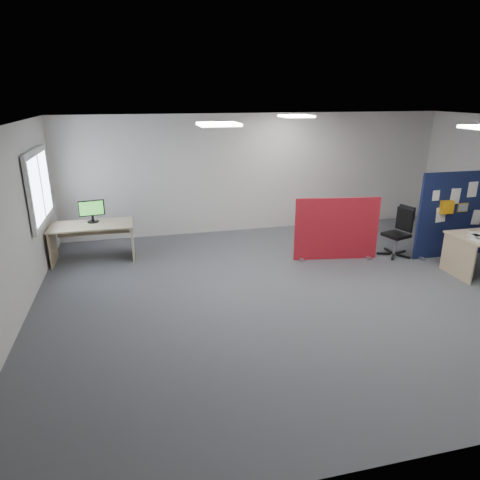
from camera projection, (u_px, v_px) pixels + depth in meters
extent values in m
plane|color=#505358|center=(315.00, 289.00, 7.17)|extent=(9.00, 9.00, 0.00)
cube|color=white|center=(325.00, 123.00, 6.30)|extent=(9.00, 7.00, 0.02)
cube|color=silver|center=(258.00, 173.00, 9.95)|extent=(9.00, 0.02, 2.70)
cube|color=silver|center=(8.00, 232.00, 5.73)|extent=(0.02, 7.00, 2.70)
cube|color=white|center=(39.00, 187.00, 7.51)|extent=(0.06, 1.70, 1.30)
cube|color=white|center=(41.00, 187.00, 7.52)|extent=(0.02, 1.50, 1.10)
cube|color=white|center=(219.00, 124.00, 6.43)|extent=(0.60, 0.60, 0.04)
cube|color=white|center=(296.00, 116.00, 8.71)|extent=(0.60, 0.60, 0.04)
cube|color=#0F1A39|center=(464.00, 214.00, 8.44)|extent=(2.07, 0.06, 1.71)
cube|color=#9B9AA0|center=(419.00, 257.00, 8.51)|extent=(0.08, 0.30, 0.04)
cube|color=white|center=(436.00, 196.00, 8.10)|extent=(0.15, 0.01, 0.20)
cube|color=white|center=(455.00, 196.00, 8.21)|extent=(0.21, 0.01, 0.30)
cube|color=white|center=(473.00, 189.00, 8.26)|extent=(0.21, 0.01, 0.30)
cube|color=white|center=(441.00, 215.00, 8.27)|extent=(0.21, 0.01, 0.30)
cube|color=white|center=(477.00, 217.00, 8.49)|extent=(0.21, 0.01, 0.30)
cube|color=gold|center=(463.00, 208.00, 8.34)|extent=(0.24, 0.01, 0.18)
cube|color=orange|center=(447.00, 207.00, 8.19)|extent=(0.25, 0.10, 0.25)
cube|color=tan|center=(457.00, 258.00, 7.56)|extent=(0.03, 0.79, 0.70)
cube|color=#A81515|center=(337.00, 229.00, 8.29)|extent=(1.63, 0.31, 1.23)
cube|color=#9B9AA0|center=(303.00, 261.00, 8.34)|extent=(0.08, 0.30, 0.04)
cube|color=#9B9AA0|center=(365.00, 255.00, 8.64)|extent=(0.08, 0.30, 0.04)
cube|color=tan|center=(91.00, 225.00, 8.20)|extent=(1.54, 0.77, 0.03)
cube|color=tan|center=(53.00, 246.00, 8.16)|extent=(0.03, 0.71, 0.70)
cube|color=tan|center=(132.00, 240.00, 8.49)|extent=(0.03, 0.71, 0.70)
cube|color=tan|center=(94.00, 228.00, 8.58)|extent=(1.39, 0.02, 0.30)
cylinder|color=black|center=(93.00, 222.00, 8.34)|extent=(0.22, 0.22, 0.02)
cube|color=black|center=(93.00, 218.00, 8.32)|extent=(0.05, 0.04, 0.11)
cube|color=black|center=(92.00, 208.00, 8.25)|extent=(0.48, 0.11, 0.31)
cube|color=green|center=(92.00, 208.00, 8.24)|extent=(0.44, 0.07, 0.27)
cube|color=black|center=(401.00, 252.00, 8.74)|extent=(0.28, 0.12, 0.04)
cube|color=black|center=(388.00, 250.00, 8.83)|extent=(0.05, 0.27, 0.04)
cube|color=black|center=(384.00, 253.00, 8.66)|extent=(0.27, 0.13, 0.04)
cube|color=black|center=(393.00, 257.00, 8.47)|extent=(0.20, 0.24, 0.04)
cube|color=black|center=(404.00, 256.00, 8.52)|extent=(0.19, 0.25, 0.04)
cylinder|color=#9B9AA0|center=(395.00, 245.00, 8.58)|extent=(0.05, 0.05, 0.38)
cube|color=black|center=(396.00, 235.00, 8.51)|extent=(0.52, 0.52, 0.06)
cube|color=black|center=(405.00, 219.00, 8.51)|extent=(0.15, 0.38, 0.46)
cube|color=black|center=(407.00, 213.00, 8.49)|extent=(0.15, 0.35, 0.27)
cube|color=white|center=(477.00, 237.00, 7.49)|extent=(0.22, 0.31, 0.00)
cube|color=white|center=(477.00, 234.00, 7.63)|extent=(0.26, 0.33, 0.00)
cube|color=white|center=(478.00, 240.00, 7.29)|extent=(0.22, 0.31, 0.00)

